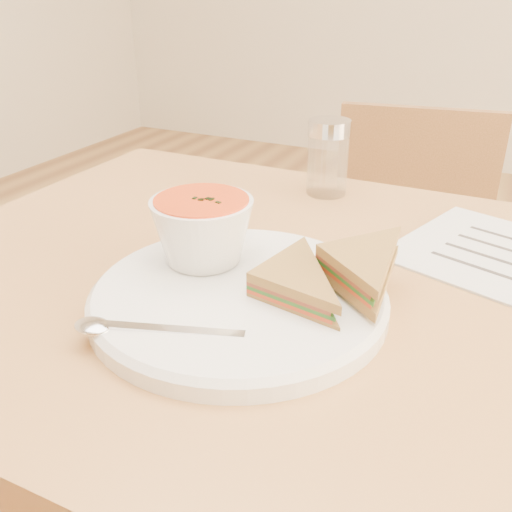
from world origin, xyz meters
The scene contains 7 objects.
chair_far centered at (-0.01, 0.59, 0.40)m, with size 0.35×0.35×0.80m, color brown, non-canonical shape.
plate centered at (-0.06, -0.08, 0.76)m, with size 0.30×0.30×0.02m, color white, non-canonical shape.
soup_bowl centered at (-0.12, -0.05, 0.80)m, with size 0.11×0.11×0.08m, color white, non-canonical shape.
sandwich_half_a centered at (-0.04, -0.10, 0.78)m, with size 0.10×0.10×0.03m, color #A07738, non-canonical shape.
sandwich_half_b centered at (0.00, -0.03, 0.79)m, with size 0.11×0.11×0.03m, color #A07738, non-canonical shape.
spoon centered at (-0.09, -0.18, 0.77)m, with size 0.18×0.04×0.01m, color silver, non-canonical shape.
condiment_shaker centered at (-0.09, 0.27, 0.81)m, with size 0.06×0.06×0.11m, color silver, non-canonical shape.
Camera 1 is at (0.17, -0.52, 1.05)m, focal length 40.00 mm.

